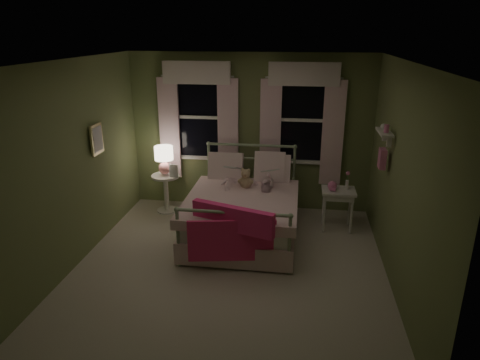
% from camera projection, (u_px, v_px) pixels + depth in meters
% --- Properties ---
extents(room_shell, '(4.20, 4.20, 4.20)m').
position_uv_depth(room_shell, '(229.00, 173.00, 5.15)').
color(room_shell, beige).
rests_on(room_shell, ground).
extents(bed, '(1.58, 2.04, 1.18)m').
position_uv_depth(bed, '(244.00, 212.00, 6.32)').
color(bed, white).
rests_on(bed, ground).
extents(pink_throw, '(1.09, 0.44, 0.71)m').
position_uv_depth(pink_throw, '(232.00, 228.00, 5.30)').
color(pink_throw, '#F7307D').
rests_on(pink_throw, bed).
extents(child_left, '(0.27, 0.18, 0.72)m').
position_uv_depth(child_left, '(229.00, 167.00, 6.58)').
color(child_left, '#F7D1DD').
rests_on(child_left, bed).
extents(child_right, '(0.37, 0.29, 0.72)m').
position_uv_depth(child_right, '(265.00, 169.00, 6.50)').
color(child_right, '#F7D1DD').
rests_on(child_right, bed).
extents(book_left, '(0.22, 0.15, 0.26)m').
position_uv_depth(book_left, '(226.00, 170.00, 6.33)').
color(book_left, beige).
rests_on(book_left, child_left).
extents(book_right, '(0.23, 0.19, 0.26)m').
position_uv_depth(book_right, '(264.00, 174.00, 6.27)').
color(book_right, beige).
rests_on(book_right, child_right).
extents(teddy_bear, '(0.23, 0.19, 0.32)m').
position_uv_depth(teddy_bear, '(246.00, 180.00, 6.44)').
color(teddy_bear, tan).
rests_on(teddy_bear, bed).
extents(nightstand_left, '(0.46, 0.46, 0.65)m').
position_uv_depth(nightstand_left, '(166.00, 188.00, 7.16)').
color(nightstand_left, white).
rests_on(nightstand_left, ground).
extents(table_lamp, '(0.30, 0.30, 0.47)m').
position_uv_depth(table_lamp, '(164.00, 157.00, 6.98)').
color(table_lamp, pink).
rests_on(table_lamp, nightstand_left).
extents(book_nightstand, '(0.21, 0.26, 0.02)m').
position_uv_depth(book_nightstand, '(169.00, 176.00, 6.99)').
color(book_nightstand, beige).
rests_on(book_nightstand, nightstand_left).
extents(nightstand_right, '(0.50, 0.40, 0.64)m').
position_uv_depth(nightstand_right, '(338.00, 196.00, 6.47)').
color(nightstand_right, white).
rests_on(nightstand_right, ground).
extents(pink_toy, '(0.14, 0.19, 0.14)m').
position_uv_depth(pink_toy, '(332.00, 186.00, 6.42)').
color(pink_toy, pink).
rests_on(pink_toy, nightstand_right).
extents(bud_vase, '(0.06, 0.06, 0.28)m').
position_uv_depth(bud_vase, '(347.00, 180.00, 6.42)').
color(bud_vase, white).
rests_on(bud_vase, nightstand_right).
extents(window_left, '(1.34, 0.13, 1.96)m').
position_uv_depth(window_left, '(198.00, 113.00, 7.05)').
color(window_left, black).
rests_on(window_left, room_shell).
extents(window_right, '(1.34, 0.13, 1.96)m').
position_uv_depth(window_right, '(302.00, 116.00, 6.82)').
color(window_right, black).
rests_on(window_right, room_shell).
extents(wall_shelf, '(0.15, 0.50, 0.60)m').
position_uv_depth(wall_shelf, '(384.00, 146.00, 5.48)').
color(wall_shelf, white).
rests_on(wall_shelf, room_shell).
extents(framed_picture, '(0.03, 0.32, 0.42)m').
position_uv_depth(framed_picture, '(97.00, 139.00, 5.90)').
color(framed_picture, beige).
rests_on(framed_picture, room_shell).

